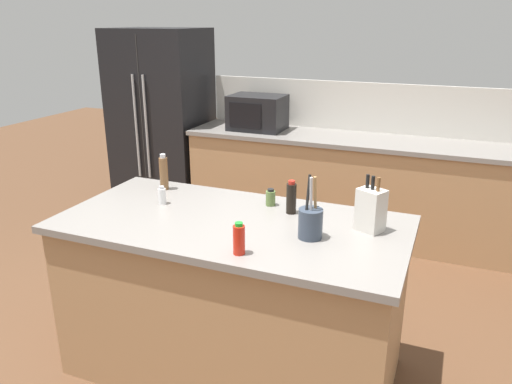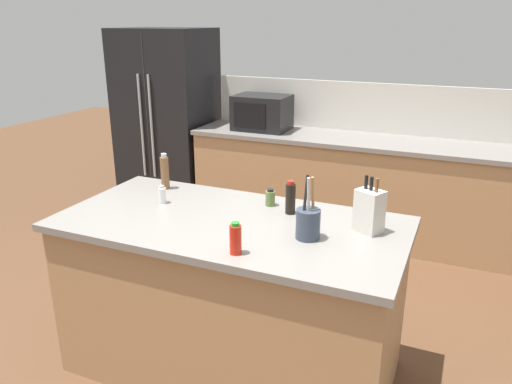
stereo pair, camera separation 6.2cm
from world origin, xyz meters
The scene contains 13 objects.
ground_plane centered at (0.00, 0.00, 0.00)m, with size 14.00×14.00×0.00m, color brown.
back_counter_run centered at (0.30, 2.20, 0.47)m, with size 3.30×0.66×0.94m.
wall_backsplash centered at (0.30, 2.52, 1.17)m, with size 3.26×0.03×0.46m, color beige.
kitchen_island centered at (0.00, 0.00, 0.47)m, with size 1.87×0.93×0.94m.
refrigerator centered at (-1.86, 2.25, 0.94)m, with size 0.93×0.75×1.87m.
microwave centered at (-0.74, 2.20, 1.11)m, with size 0.52×0.39×0.33m.
knife_block centered at (0.71, 0.15, 1.05)m, with size 0.16×0.15×0.29m.
utensil_crock centered at (0.45, -0.05, 1.02)m, with size 0.12×0.12×0.32m.
soy_sauce_bottle centered at (0.26, 0.23, 1.03)m, with size 0.06×0.06×0.19m.
pepper_grinder centered at (-0.61, 0.32, 1.05)m, with size 0.05×0.05×0.23m.
salt_shaker centered at (-0.48, 0.08, 0.99)m, with size 0.05×0.05×0.11m.
spice_jar_oregano centered at (0.11, 0.30, 0.99)m, with size 0.06×0.06×0.10m.
hot_sauce_bottle centered at (0.20, -0.34, 1.01)m, with size 0.06×0.06×0.15m.
Camera 1 is at (1.06, -2.24, 1.97)m, focal length 35.00 mm.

